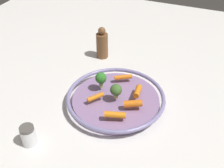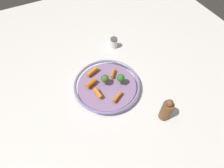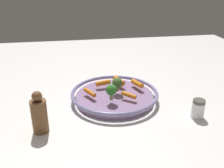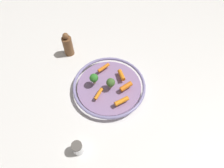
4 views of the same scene
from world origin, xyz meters
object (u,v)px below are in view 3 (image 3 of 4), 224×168
(baby_carrot_center, at_px, (129,95))
(broccoli_floret_edge, at_px, (111,90))
(pepper_mill, at_px, (39,114))
(baby_carrot_left, at_px, (103,83))
(baby_carrot_near_rim, at_px, (90,92))
(baby_carrot_right, at_px, (137,83))
(broccoli_floret_mid, at_px, (117,83))
(serving_bowl, at_px, (114,96))
(baby_carrot_back, at_px, (119,81))
(salt_shaker, at_px, (198,109))

(baby_carrot_center, relative_size, broccoli_floret_edge, 0.99)
(broccoli_floret_edge, xyz_separation_m, pepper_mill, (-0.23, -0.10, -0.01))
(baby_carrot_left, distance_m, broccoli_floret_edge, 0.13)
(broccoli_floret_edge, bearing_deg, pepper_mill, -156.80)
(baby_carrot_near_rim, xyz_separation_m, pepper_mill, (-0.16, -0.15, 0.01))
(baby_carrot_left, relative_size, baby_carrot_right, 0.90)
(broccoli_floret_mid, xyz_separation_m, pepper_mill, (-0.27, -0.17, -0.01))
(serving_bowl, xyz_separation_m, baby_carrot_back, (0.03, 0.07, 0.03))
(serving_bowl, height_order, broccoli_floret_edge, broccoli_floret_edge)
(broccoli_floret_mid, bearing_deg, serving_bowl, -155.10)
(baby_carrot_center, height_order, broccoli_floret_mid, broccoli_floret_mid)
(serving_bowl, xyz_separation_m, baby_carrot_center, (0.04, -0.05, 0.03))
(serving_bowl, distance_m, baby_carrot_center, 0.07)
(broccoli_floret_edge, bearing_deg, salt_shaker, -20.31)
(serving_bowl, bearing_deg, baby_carrot_back, 66.69)
(salt_shaker, bearing_deg, baby_carrot_center, 152.18)
(baby_carrot_right, bearing_deg, salt_shaker, -52.10)
(pepper_mill, bearing_deg, serving_bowl, 32.46)
(salt_shaker, bearing_deg, broccoli_floret_edge, 159.69)
(baby_carrot_back, height_order, baby_carrot_center, baby_carrot_back)
(baby_carrot_back, height_order, salt_shaker, salt_shaker)
(baby_carrot_near_rim, xyz_separation_m, broccoli_floret_edge, (0.07, -0.05, 0.03))
(baby_carrot_back, distance_m, salt_shaker, 0.32)
(baby_carrot_left, height_order, baby_carrot_near_rim, baby_carrot_left)
(baby_carrot_center, relative_size, baby_carrot_right, 0.87)
(baby_carrot_left, distance_m, baby_carrot_near_rim, 0.09)
(baby_carrot_back, xyz_separation_m, baby_carrot_near_rim, (-0.12, -0.08, -0.00))
(baby_carrot_near_rim, bearing_deg, baby_carrot_back, 32.68)
(baby_carrot_center, bearing_deg, salt_shaker, -27.82)
(baby_carrot_near_rim, relative_size, pepper_mill, 0.46)
(baby_carrot_left, distance_m, salt_shaker, 0.37)
(baby_carrot_near_rim, xyz_separation_m, baby_carrot_center, (0.14, -0.04, -0.00))
(baby_carrot_left, bearing_deg, broccoli_floret_mid, -51.80)
(baby_carrot_left, relative_size, baby_carrot_back, 1.01)
(baby_carrot_right, xyz_separation_m, salt_shaker, (0.16, -0.20, -0.02))
(baby_carrot_near_rim, relative_size, broccoli_floret_edge, 1.10)
(baby_carrot_right, relative_size, broccoli_floret_mid, 1.25)
(baby_carrot_back, height_order, broccoli_floret_mid, broccoli_floret_mid)
(baby_carrot_back, xyz_separation_m, pepper_mill, (-0.29, -0.23, 0.01))
(salt_shaker, bearing_deg, serving_bowl, 146.92)
(salt_shaker, distance_m, pepper_mill, 0.51)
(broccoli_floret_edge, bearing_deg, baby_carrot_left, 95.54)
(baby_carrot_center, bearing_deg, baby_carrot_right, 58.78)
(baby_carrot_right, height_order, broccoli_floret_edge, broccoli_floret_edge)
(baby_carrot_back, relative_size, baby_carrot_near_rim, 0.92)
(baby_carrot_back, bearing_deg, broccoli_floret_edge, -111.60)
(broccoli_floret_mid, bearing_deg, baby_carrot_center, -62.12)
(broccoli_floret_edge, distance_m, salt_shaker, 0.30)
(broccoli_floret_edge, xyz_separation_m, broccoli_floret_mid, (0.03, 0.07, -0.01))
(baby_carrot_back, relative_size, broccoli_floret_edge, 1.01)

